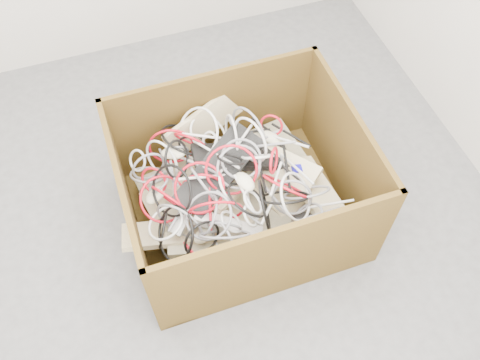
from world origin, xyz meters
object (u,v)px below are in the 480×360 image
object	(u,v)px
cardboard_box	(239,200)
power_strip_right	(228,225)
power_strip_left	(190,205)
vga_plug	(297,169)

from	to	relation	value
cardboard_box	power_strip_right	distance (m)	0.29
cardboard_box	power_strip_left	size ratio (longest dim) A/B	3.73
power_strip_left	vga_plug	size ratio (longest dim) A/B	6.36
power_strip_left	power_strip_right	distance (m)	0.19
power_strip_right	vga_plug	bearing A→B (deg)	55.04
power_strip_right	vga_plug	size ratio (longest dim) A/B	6.64
power_strip_right	vga_plug	distance (m)	0.43
power_strip_right	vga_plug	world-z (taller)	power_strip_right
vga_plug	power_strip_right	bearing A→B (deg)	-149.17
cardboard_box	power_strip_left	world-z (taller)	cardboard_box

